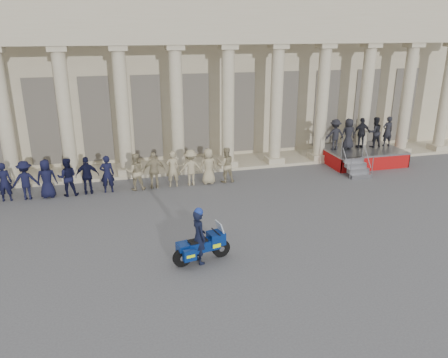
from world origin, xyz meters
TOP-DOWN VIEW (x-y plane):
  - ground at (0.00, 0.00)m, footprint 90.00×90.00m
  - building at (-0.00, 14.74)m, footprint 40.00×12.50m
  - officer_rank at (-5.67, 5.95)m, footprint 18.31×0.65m
  - reviewing_stand at (11.01, 7.16)m, footprint 4.14×3.91m
  - motorcycle at (0.61, -1.19)m, footprint 1.93×0.96m
  - rider at (0.51, -1.22)m, footprint 0.55×0.72m

SIDE VIEW (x-z plane):
  - ground at x=0.00m, z-range 0.00..0.00m
  - motorcycle at x=0.61m, z-range -0.08..1.17m
  - officer_rank at x=-5.67m, z-range 0.00..1.71m
  - rider at x=0.51m, z-range -0.01..1.85m
  - reviewing_stand at x=11.01m, z-range 0.09..2.55m
  - building at x=0.00m, z-range 0.02..9.02m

